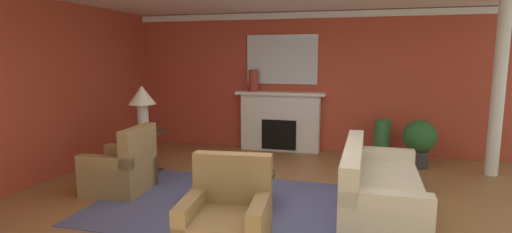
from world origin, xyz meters
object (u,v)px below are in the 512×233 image
at_px(coffee_table, 236,180).
at_px(side_table, 144,149).
at_px(fireplace, 280,123).
at_px(potted_plant, 419,140).
at_px(mantel_mirror, 282,60).
at_px(table_lamp, 142,100).
at_px(vase_tall_corner, 382,140).
at_px(vase_mantel_left, 253,81).
at_px(sofa, 378,191).
at_px(armchair_near_window, 122,171).
at_px(armchair_facing_fireplace, 227,225).

distance_m(coffee_table, side_table, 2.14).
bearing_deg(fireplace, potted_plant, -13.51).
distance_m(mantel_mirror, table_lamp, 2.99).
bearing_deg(mantel_mirror, coffee_table, -88.82).
distance_m(mantel_mirror, side_table, 3.26).
height_order(vase_tall_corner, potted_plant, potted_plant).
relative_size(side_table, vase_mantel_left, 1.61).
height_order(sofa, vase_mantel_left, vase_mantel_left).
relative_size(coffee_table, table_lamp, 1.33).
distance_m(sofa, armchair_near_window, 3.49).
relative_size(fireplace, sofa, 0.85).
bearing_deg(coffee_table, vase_mantel_left, 101.34).
xyz_separation_m(fireplace, armchair_facing_fireplace, (0.38, -4.39, -0.26)).
bearing_deg(armchair_facing_fireplace, sofa, 44.34).
height_order(side_table, potted_plant, potted_plant).
distance_m(fireplace, armchair_facing_fireplace, 4.41).
xyz_separation_m(armchair_facing_fireplace, vase_mantel_left, (-0.93, 4.34, 1.12)).
bearing_deg(coffee_table, armchair_facing_fireplace, -76.17).
xyz_separation_m(mantel_mirror, side_table, (-1.84, -2.27, -1.45)).
xyz_separation_m(coffee_table, vase_mantel_left, (-0.62, 3.07, 1.09)).
bearing_deg(table_lamp, armchair_facing_fireplace, -45.35).
height_order(side_table, vase_mantel_left, vase_mantel_left).
bearing_deg(sofa, coffee_table, -175.38).
height_order(side_table, vase_tall_corner, vase_tall_corner).
bearing_deg(sofa, vase_tall_corner, 86.68).
relative_size(mantel_mirror, vase_tall_corner, 1.89).
bearing_deg(potted_plant, vase_tall_corner, 152.00).
xyz_separation_m(armchair_near_window, potted_plant, (4.25, 2.42, 0.19)).
xyz_separation_m(fireplace, vase_mantel_left, (-0.55, -0.05, 0.85)).
bearing_deg(armchair_facing_fireplace, side_table, 134.65).
bearing_deg(fireplace, coffee_table, -88.78).
relative_size(coffee_table, side_table, 1.43).
bearing_deg(side_table, coffee_table, -27.12).
xyz_separation_m(armchair_near_window, vase_mantel_left, (1.12, 2.99, 1.12)).
relative_size(mantel_mirror, coffee_table, 1.44).
bearing_deg(fireplace, sofa, -58.61).
distance_m(armchair_facing_fireplace, coffee_table, 1.30).
bearing_deg(armchair_near_window, mantel_mirror, 62.10).
distance_m(fireplace, sofa, 3.50).
bearing_deg(sofa, mantel_mirror, 120.39).
xyz_separation_m(armchair_facing_fireplace, coffee_table, (-0.31, 1.27, 0.03)).
distance_m(fireplace, vase_mantel_left, 1.02).
bearing_deg(table_lamp, sofa, -12.84).
bearing_deg(vase_mantel_left, potted_plant, -10.32).
xyz_separation_m(armchair_facing_fireplace, potted_plant, (2.20, 3.77, 0.19)).
bearing_deg(armchair_facing_fireplace, potted_plant, 59.78).
relative_size(fireplace, potted_plant, 2.16).
height_order(vase_mantel_left, potted_plant, vase_mantel_left).
bearing_deg(armchair_facing_fireplace, armchair_near_window, 146.68).
bearing_deg(armchair_facing_fireplace, coffee_table, 103.83).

